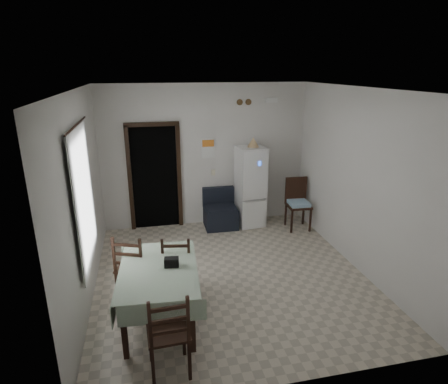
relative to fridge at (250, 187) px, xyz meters
The scene contains 25 objects.
ground 2.28m from the fridge, 114.28° to the right, with size 4.50×4.50×0.00m, color #BBAE99.
ceiling 2.96m from the fridge, 114.28° to the right, with size 4.20×4.50×0.02m, color white, non-canonical shape.
wall_back 1.11m from the fridge, 159.82° to the left, with size 4.20×0.02×2.90m, color silver, non-canonical shape.
wall_front 4.31m from the fridge, 101.77° to the right, with size 4.20×0.02×2.90m, color silver, non-canonical shape.
wall_left 3.60m from the fridge, 146.99° to the right, with size 0.02×4.50×2.90m, color silver, non-canonical shape.
wall_right 2.37m from the fridge, 57.50° to the right, with size 0.02×4.50×2.90m, color silver, non-canonical shape.
doorway 2.00m from the fridge, 164.76° to the left, with size 1.06×0.52×2.22m.
window_recess 3.76m from the fridge, 144.81° to the right, with size 0.10×1.20×1.60m, color silver.
curtain 3.68m from the fridge, 143.80° to the right, with size 0.02×1.45×1.85m, color silver.
curtain_rod 3.97m from the fridge, 143.71° to the right, with size 0.02×0.02×1.60m, color black.
calendar 1.18m from the fridge, 159.43° to the left, with size 0.28×0.02×0.40m, color white.
calendar_image 1.24m from the fridge, 159.80° to the left, with size 0.24×0.01×0.14m, color orange.
light_switch 0.83m from the fridge, 156.86° to the left, with size 0.08×0.02×0.12m, color beige.
vent_left 1.72m from the fridge, 119.23° to the left, with size 0.12×0.12×0.03m, color brown.
vent_right 1.71m from the fridge, 88.25° to the left, with size 0.12×0.12×0.03m, color brown.
emergency_light 1.80m from the fridge, 30.29° to the left, with size 0.25×0.07×0.09m, color white.
fridge is the anchor object (origin of this frame).
tan_cone 0.93m from the fridge, ahead, with size 0.24×0.24×0.19m, color tan.
navy_seat 0.77m from the fridge, behind, with size 0.66×0.64×0.80m, color black, non-canonical shape.
corner_chair 1.05m from the fridge, 24.84° to the right, with size 0.45×0.45×1.05m, color black, non-canonical shape.
dining_table 3.50m from the fridge, 125.72° to the right, with size 0.97×1.48×0.77m, color #A2B99E, non-canonical shape.
black_bag 3.36m from the fridge, 123.48° to the right, with size 0.18×0.11×0.12m, color black.
dining_chair_far_left 3.25m from the fridge, 136.57° to the right, with size 0.44×0.44×1.04m, color black, non-canonical shape.
dining_chair_far_right 2.89m from the fridge, 127.42° to the right, with size 0.42×0.42×0.97m, color black, non-canonical shape.
dining_chair_near_head 4.22m from the fridge, 118.06° to the right, with size 0.44×0.44×1.03m, color black, non-canonical shape.
Camera 1 is at (-1.24, -5.14, 3.18)m, focal length 30.00 mm.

